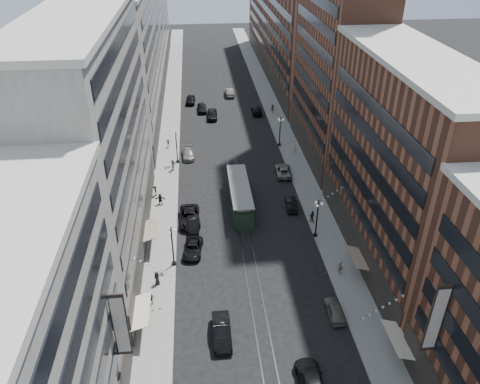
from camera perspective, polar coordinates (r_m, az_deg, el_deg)
name	(u,v)px	position (r m, az deg, el deg)	size (l,w,h in m)	color
ground	(229,148)	(85.22, -1.32, 5.37)	(220.00, 220.00, 0.00)	black
sidewalk_west	(170,128)	(94.28, -8.55, 7.69)	(4.00, 180.00, 0.15)	gray
sidewalk_east	(280,124)	(95.56, 4.86, 8.26)	(4.00, 180.00, 0.15)	gray
rail_west	(222,127)	(94.27, -2.23, 7.98)	(0.12, 180.00, 0.02)	#2D2D33
rail_east	(229,126)	(94.35, -1.37, 8.02)	(0.12, 180.00, 0.02)	#2D2D33
building_west_mid	(97,146)	(55.84, -16.99, 5.41)	(8.00, 36.00, 28.00)	#A19D8F
building_west_far	(143,32)	(115.69, -11.78, 18.51)	(8.00, 90.00, 26.00)	#A19D8F
building_east_mid	(400,168)	(55.85, 18.91, 2.77)	(8.00, 30.00, 24.00)	brown
building_east_tower	(339,31)	(77.68, 12.03, 18.60)	(8.00, 26.00, 42.00)	brown
building_east_far	(282,26)	(126.17, 5.10, 19.54)	(8.00, 72.00, 24.00)	brown
lamppost_sw_far	(172,245)	(56.10, -8.24, -6.40)	(1.03, 1.14, 5.52)	black
lamppost_sw_mid	(177,147)	(79.28, -7.74, 5.50)	(1.03, 1.14, 5.52)	black
lamppost_se_far	(317,217)	(61.02, 9.38, -3.07)	(1.03, 1.14, 5.52)	black
lamppost_se_mid	(280,130)	(85.03, 4.90, 7.50)	(1.03, 1.14, 5.52)	black
streetcar	(240,197)	(67.31, -0.04, -0.57)	(2.81, 12.70, 3.51)	#223624
car_2	(193,248)	(59.22, -5.78, -6.87)	(2.22, 4.81, 1.34)	black
car_4	(335,310)	(51.97, 11.46, -13.91)	(1.64, 4.09, 1.39)	#646359
car_5	(222,331)	(48.80, -2.24, -16.62)	(1.79, 5.13, 1.69)	black
car_6	(311,381)	(45.57, 8.64, -21.84)	(2.27, 5.60, 1.62)	black
pedestrian_2	(150,298)	(52.72, -10.86, -12.61)	(0.81, 0.45, 1.67)	black
pedestrian_4	(340,268)	(56.71, 12.11, -9.01)	(1.05, 0.48, 1.79)	#9C9781
car_7	(190,217)	(64.74, -6.14, -3.03)	(2.73, 5.92, 1.65)	black
car_8	(188,154)	(82.07, -6.34, 4.67)	(1.96, 4.82, 1.40)	slate
car_9	(190,100)	(106.86, -6.06, 11.14)	(1.95, 4.85, 1.65)	black
car_10	(291,204)	(67.83, 6.24, -1.43)	(1.48, 4.23, 1.40)	black
car_11	(283,170)	(76.40, 5.31, 2.65)	(2.47, 5.35, 1.49)	gray
car_12	(257,110)	(100.50, 2.03, 9.93)	(2.08, 5.13, 1.49)	black
car_13	(212,114)	(98.07, -3.43, 9.43)	(2.08, 5.16, 1.76)	black
car_14	(230,92)	(111.00, -1.27, 12.08)	(1.79, 5.12, 1.69)	slate
pedestrian_5	(160,199)	(68.94, -9.71, -0.84)	(1.58, 0.45, 1.71)	black
pedestrian_6	(168,143)	(85.93, -8.73, 5.94)	(0.95, 0.43, 1.62)	#A59A89
pedestrian_7	(312,216)	(64.98, 8.77, -2.94)	(0.80, 0.44, 1.65)	black
pedestrian_8	(295,149)	(83.23, 6.68, 5.23)	(0.59, 0.39, 1.62)	beige
pedestrian_9	(273,109)	(100.72, 3.99, 10.09)	(1.12, 0.46, 1.74)	black
car_extra_0	(193,224)	(63.58, -5.74, -3.86)	(1.46, 4.19, 1.38)	black
car_extra_1	(202,108)	(101.86, -4.66, 10.19)	(1.93, 4.79, 1.63)	black
pedestrian_extra_0	(173,165)	(77.78, -8.16, 3.30)	(1.76, 0.51, 1.90)	gray
pedestrian_extra_1	(157,278)	(55.01, -10.07, -10.28)	(0.84, 0.46, 1.71)	black
pedestrian_extra_2	(155,191)	(71.14, -10.30, 0.13)	(1.04, 0.43, 1.60)	black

